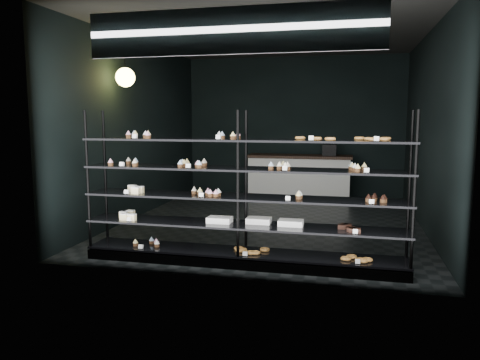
# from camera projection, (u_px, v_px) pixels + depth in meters

# --- Properties ---
(room) EXTENTS (5.01, 6.01, 3.20)m
(room) POSITION_uv_depth(u_px,v_px,m) (273.00, 130.00, 8.01)
(room) COLOR black
(room) RESTS_ON ground
(display_shelf) EXTENTS (4.00, 0.50, 1.91)m
(display_shelf) POSITION_uv_depth(u_px,v_px,m) (240.00, 215.00, 5.78)
(display_shelf) COLOR black
(display_shelf) RESTS_ON room
(signage) EXTENTS (3.30, 0.05, 0.50)m
(signage) POSITION_uv_depth(u_px,v_px,m) (230.00, 31.00, 5.03)
(signage) COLOR #0C1D40
(signage) RESTS_ON room
(pendant_lamp) EXTENTS (0.30, 0.30, 0.88)m
(pendant_lamp) POSITION_uv_depth(u_px,v_px,m) (125.00, 77.00, 7.39)
(pendant_lamp) COLOR black
(pendant_lamp) RESTS_ON room
(service_counter) EXTENTS (2.32, 0.65, 1.23)m
(service_counter) POSITION_uv_depth(u_px,v_px,m) (300.00, 176.00, 10.52)
(service_counter) COLOR silver
(service_counter) RESTS_ON room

